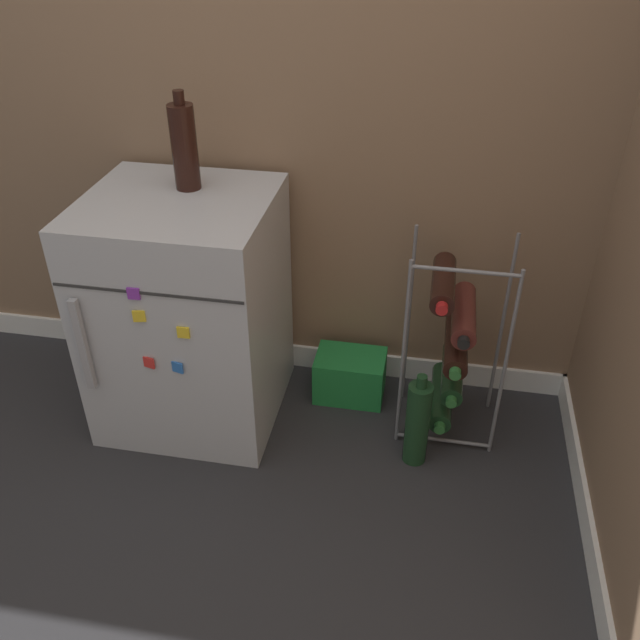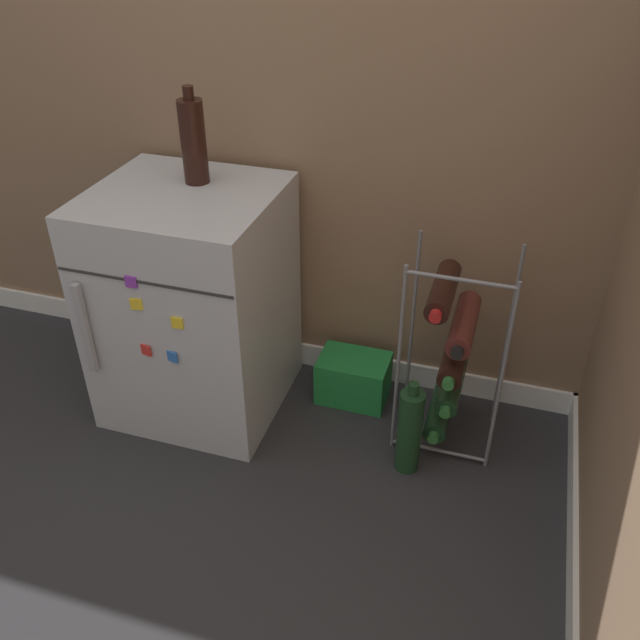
{
  "view_description": "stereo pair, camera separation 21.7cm",
  "coord_description": "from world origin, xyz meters",
  "px_view_note": "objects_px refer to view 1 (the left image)",
  "views": [
    {
      "loc": [
        0.38,
        -1.44,
        1.61
      ],
      "look_at": [
        0.05,
        0.33,
        0.4
      ],
      "focal_mm": 38.0,
      "sensor_mm": 36.0,
      "label": 1
    },
    {
      "loc": [
        0.59,
        -1.39,
        1.61
      ],
      "look_at": [
        0.05,
        0.33,
        0.4
      ],
      "focal_mm": 38.0,
      "sensor_mm": 36.0,
      "label": 2
    }
  ],
  "objects_px": {
    "wine_rack": "(452,344)",
    "loose_bottle_floor": "(417,423)",
    "fridge_top_bottle": "(184,146)",
    "mini_fridge": "(189,312)",
    "soda_box": "(350,376)"
  },
  "relations": [
    {
      "from": "mini_fridge",
      "to": "wine_rack",
      "type": "relative_size",
      "value": 1.15
    },
    {
      "from": "soda_box",
      "to": "wine_rack",
      "type": "bearing_deg",
      "value": -15.62
    },
    {
      "from": "wine_rack",
      "to": "soda_box",
      "type": "distance_m",
      "value": 0.43
    },
    {
      "from": "mini_fridge",
      "to": "fridge_top_bottle",
      "type": "height_order",
      "value": "fridge_top_bottle"
    },
    {
      "from": "soda_box",
      "to": "loose_bottle_floor",
      "type": "relative_size",
      "value": 0.72
    },
    {
      "from": "wine_rack",
      "to": "loose_bottle_floor",
      "type": "bearing_deg",
      "value": -113.6
    },
    {
      "from": "mini_fridge",
      "to": "fridge_top_bottle",
      "type": "bearing_deg",
      "value": 83.02
    },
    {
      "from": "soda_box",
      "to": "loose_bottle_floor",
      "type": "xyz_separation_m",
      "value": [
        0.25,
        -0.28,
        0.07
      ]
    },
    {
      "from": "mini_fridge",
      "to": "wine_rack",
      "type": "height_order",
      "value": "mini_fridge"
    },
    {
      "from": "fridge_top_bottle",
      "to": "loose_bottle_floor",
      "type": "height_order",
      "value": "fridge_top_bottle"
    },
    {
      "from": "fridge_top_bottle",
      "to": "loose_bottle_floor",
      "type": "bearing_deg",
      "value": -16.38
    },
    {
      "from": "wine_rack",
      "to": "fridge_top_bottle",
      "type": "distance_m",
      "value": 1.03
    },
    {
      "from": "soda_box",
      "to": "fridge_top_bottle",
      "type": "distance_m",
      "value": 0.98
    },
    {
      "from": "loose_bottle_floor",
      "to": "mini_fridge",
      "type": "bearing_deg",
      "value": 170.47
    },
    {
      "from": "mini_fridge",
      "to": "loose_bottle_floor",
      "type": "xyz_separation_m",
      "value": [
        0.77,
        -0.13,
        -0.24
      ]
    }
  ]
}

